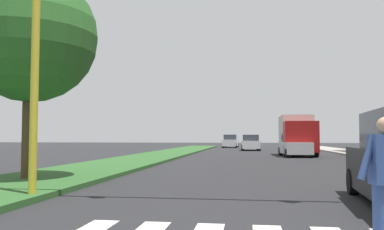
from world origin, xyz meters
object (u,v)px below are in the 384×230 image
object	(u,v)px
traffic_light_gantry	(135,7)
truck_box_delivery	(297,134)
sedan_distant	(251,143)
tree_mid	(30,36)
sedan_midblock	(295,146)
sedan_far_horizon	(231,142)

from	to	relation	value
traffic_light_gantry	truck_box_delivery	xyz separation A→B (m)	(6.18, 22.88, -2.70)
sedan_distant	traffic_light_gantry	bearing A→B (deg)	-94.50
tree_mid	sedan_midblock	world-z (taller)	tree_mid
sedan_distant	truck_box_delivery	xyz separation A→B (m)	(3.48, -11.39, 0.86)
sedan_far_horizon	sedan_distant	bearing A→B (deg)	-76.27
sedan_distant	truck_box_delivery	world-z (taller)	truck_box_delivery
sedan_midblock	sedan_distant	distance (m)	13.29
truck_box_delivery	sedan_distant	bearing A→B (deg)	106.99
tree_mid	truck_box_delivery	bearing A→B (deg)	61.67
traffic_light_gantry	sedan_distant	distance (m)	34.55
tree_mid	traffic_light_gantry	distance (m)	5.48
sedan_distant	truck_box_delivery	bearing A→B (deg)	-73.01
sedan_midblock	sedan_far_horizon	bearing A→B (deg)	103.68
tree_mid	sedan_far_horizon	bearing A→B (deg)	83.83
tree_mid	sedan_distant	xyz separation A→B (m)	(7.12, 31.05, -3.89)
tree_mid	truck_box_delivery	xyz separation A→B (m)	(10.60, 19.66, -3.03)
sedan_far_horizon	truck_box_delivery	xyz separation A→B (m)	(6.09, -22.06, 0.83)
sedan_distant	truck_box_delivery	distance (m)	11.94
traffic_light_gantry	tree_mid	bearing A→B (deg)	144.03
tree_mid	sedan_distant	size ratio (longest dim) A/B	1.50
truck_box_delivery	traffic_light_gantry	bearing A→B (deg)	-105.11
traffic_light_gantry	sedan_far_horizon	bearing A→B (deg)	89.89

